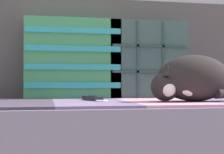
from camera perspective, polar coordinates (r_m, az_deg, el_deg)
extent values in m
cube|color=slate|center=(1.54, 1.46, -7.68)|extent=(1.87, 0.87, 0.19)
cube|color=#423847|center=(1.48, -15.56, -4.04)|extent=(0.30, 0.78, 0.01)
cube|color=slate|center=(1.49, -4.02, -4.07)|extent=(0.30, 0.78, 0.01)
cube|color=#C6899E|center=(1.55, 7.00, -3.94)|extent=(0.30, 0.78, 0.01)
cube|color=slate|center=(1.67, 16.82, -3.71)|extent=(0.30, 0.78, 0.01)
cube|color=#474242|center=(1.90, -0.93, 4.65)|extent=(1.87, 0.14, 0.53)
cube|color=#38514C|center=(1.80, 5.80, 2.88)|extent=(0.41, 0.13, 0.39)
cube|color=#28423D|center=(1.73, 6.45, 0.89)|extent=(0.39, 0.01, 0.01)
cube|color=#28423D|center=(1.72, 4.30, 3.07)|extent=(0.01, 0.01, 0.38)
cube|color=#28423D|center=(1.74, 6.44, 5.17)|extent=(0.39, 0.01, 0.01)
cube|color=#28423D|center=(1.76, 8.54, 2.99)|extent=(0.01, 0.01, 0.38)
cube|color=#3D8956|center=(1.73, -6.54, 3.06)|extent=(0.47, 0.13, 0.40)
cube|color=teal|center=(1.66, -6.38, -1.37)|extent=(0.46, 0.01, 0.03)
cube|color=teal|center=(1.66, -6.37, 1.70)|extent=(0.46, 0.01, 0.03)
cube|color=teal|center=(1.67, -6.37, 4.75)|extent=(0.46, 0.01, 0.03)
cube|color=teal|center=(1.68, -6.36, 7.76)|extent=(0.46, 0.01, 0.03)
ellipsoid|color=black|center=(1.43, 13.59, -0.18)|extent=(0.31, 0.19, 0.19)
sphere|color=black|center=(1.38, 8.79, -1.61)|extent=(0.11, 0.11, 0.11)
sphere|color=white|center=(1.35, 9.24, -1.98)|extent=(0.06, 0.06, 0.06)
ellipsoid|color=white|center=(1.37, 12.76, -1.33)|extent=(0.09, 0.04, 0.09)
cone|color=black|center=(1.35, 9.28, 1.10)|extent=(0.04, 0.04, 0.04)
cone|color=black|center=(1.41, 8.31, 1.01)|extent=(0.04, 0.04, 0.04)
cube|color=black|center=(1.48, -3.30, -3.55)|extent=(0.07, 0.16, 0.02)
cube|color=black|center=(1.47, -3.13, -3.16)|extent=(0.03, 0.06, 0.00)
cube|color=black|center=(1.55, -4.34, -3.44)|extent=(0.03, 0.02, 0.02)
torus|color=silver|center=(1.39, -1.74, -3.98)|extent=(0.06, 0.06, 0.01)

